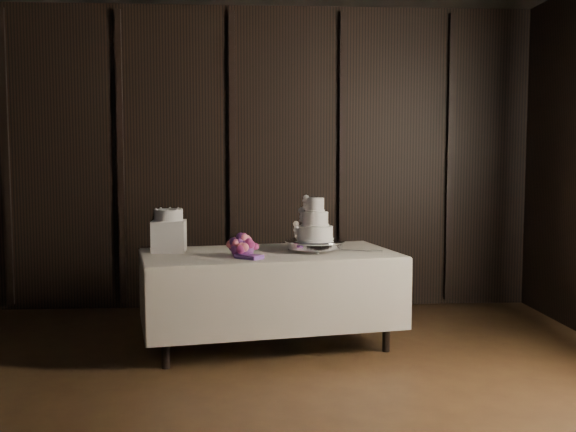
{
  "coord_description": "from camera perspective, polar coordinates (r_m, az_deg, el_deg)",
  "views": [
    {
      "loc": [
        0.13,
        -3.26,
        1.52
      ],
      "look_at": [
        0.46,
        2.04,
        1.05
      ],
      "focal_mm": 42.0,
      "sensor_mm": 36.0,
      "label": 1
    }
  ],
  "objects": [
    {
      "name": "room",
      "position": [
        3.26,
        -5.91,
        4.7
      ],
      "size": [
        6.08,
        7.08,
        3.08
      ],
      "color": "black",
      "rests_on": "ground"
    },
    {
      "name": "display_table",
      "position": [
        5.42,
        -1.59,
        -6.69
      ],
      "size": [
        2.15,
        1.39,
        0.76
      ],
      "rotation": [
        0.0,
        0.0,
        0.19
      ],
      "color": "silver",
      "rests_on": "ground"
    },
    {
      "name": "cake_stand",
      "position": [
        5.42,
        2.3,
        -2.53
      ],
      "size": [
        0.55,
        0.55,
        0.09
      ],
      "primitive_type": "cylinder",
      "rotation": [
        0.0,
        0.0,
        -0.15
      ],
      "color": "silver",
      "rests_on": "display_table"
    },
    {
      "name": "wedding_cake",
      "position": [
        5.38,
        2.06,
        -0.65
      ],
      "size": [
        0.32,
        0.29,
        0.34
      ],
      "rotation": [
        0.0,
        0.0,
        -0.19
      ],
      "color": "white",
      "rests_on": "cake_stand"
    },
    {
      "name": "bouquet",
      "position": [
        5.15,
        -3.88,
        -2.65
      ],
      "size": [
        0.51,
        0.52,
        0.2
      ],
      "primitive_type": null,
      "rotation": [
        0.0,
        0.0,
        -0.73
      ],
      "color": "#CB525F",
      "rests_on": "display_table"
    },
    {
      "name": "box_pedestal",
      "position": [
        5.47,
        -10.04,
        -1.68
      ],
      "size": [
        0.26,
        0.26,
        0.25
      ],
      "primitive_type": "cube",
      "rotation": [
        0.0,
        0.0,
        -0.0
      ],
      "color": "white",
      "rests_on": "display_table"
    },
    {
      "name": "small_cake",
      "position": [
        5.46,
        -10.07,
        0.09
      ],
      "size": [
        0.27,
        0.27,
        0.09
      ],
      "primitive_type": "cylinder",
      "rotation": [
        0.0,
        0.0,
        0.2
      ],
      "color": "white",
      "rests_on": "box_pedestal"
    },
    {
      "name": "cake_knife",
      "position": [
        5.44,
        5.62,
        -2.93
      ],
      "size": [
        0.35,
        0.16,
        0.01
      ],
      "primitive_type": "cube",
      "rotation": [
        0.0,
        0.0,
        -0.38
      ],
      "color": "silver",
      "rests_on": "display_table"
    }
  ]
}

